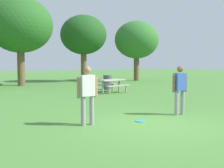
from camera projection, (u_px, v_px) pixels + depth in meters
ground_plane at (154, 124)px, 7.98m from camera, size 120.00×120.00×0.00m
person_thrower at (180, 87)px, 9.42m from camera, size 0.61×0.24×1.64m
person_catcher at (87, 92)px, 7.83m from camera, size 0.61×0.24×1.64m
frisbee at (140, 121)px, 8.37m from camera, size 0.27×0.27×0.03m
picnic_table_near at (111, 83)px, 16.72m from camera, size 1.95×1.73×0.77m
trash_can_beside_table at (108, 82)px, 18.63m from camera, size 0.59×0.59×0.96m
tree_far_right at (20, 25)px, 21.62m from camera, size 4.95×4.95×6.75m
tree_slender_mid at (84, 35)px, 26.51m from camera, size 4.32×4.32×6.23m
tree_back_left at (137, 40)px, 28.07m from camera, size 4.36×4.36×5.91m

